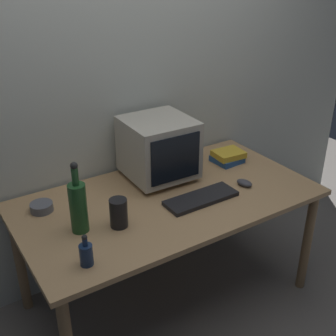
# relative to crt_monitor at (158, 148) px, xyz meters

# --- Properties ---
(ground_plane) EXTENTS (6.00, 6.00, 0.00)m
(ground_plane) POSITION_rel_crt_monitor_xyz_m (-0.08, -0.23, -0.92)
(ground_plane) COLOR slate
(back_wall) EXTENTS (4.00, 0.08, 2.50)m
(back_wall) POSITION_rel_crt_monitor_xyz_m (-0.08, 0.28, 0.33)
(back_wall) COLOR beige
(back_wall) RESTS_ON ground
(desk) EXTENTS (1.67, 0.89, 0.72)m
(desk) POSITION_rel_crt_monitor_xyz_m (-0.08, -0.23, -0.27)
(desk) COLOR tan
(desk) RESTS_ON ground
(crt_monitor) EXTENTS (0.39, 0.40, 0.37)m
(crt_monitor) POSITION_rel_crt_monitor_xyz_m (0.00, 0.00, 0.00)
(crt_monitor) COLOR #B2AD9E
(crt_monitor) RESTS_ON desk
(keyboard) EXTENTS (0.42, 0.15, 0.02)m
(keyboard) POSITION_rel_crt_monitor_xyz_m (0.05, -0.36, -0.18)
(keyboard) COLOR black
(keyboard) RESTS_ON desk
(computer_mouse) EXTENTS (0.08, 0.11, 0.04)m
(computer_mouse) POSITION_rel_crt_monitor_xyz_m (0.37, -0.36, -0.17)
(computer_mouse) COLOR #3F3F47
(computer_mouse) RESTS_ON desk
(bottle_tall) EXTENTS (0.09, 0.09, 0.37)m
(bottle_tall) POSITION_rel_crt_monitor_xyz_m (-0.62, -0.27, -0.05)
(bottle_tall) COLOR #1E4C23
(bottle_tall) RESTS_ON desk
(bottle_short) EXTENTS (0.06, 0.06, 0.16)m
(bottle_short) POSITION_rel_crt_monitor_xyz_m (-0.70, -0.53, -0.14)
(bottle_short) COLOR navy
(bottle_short) RESTS_ON desk
(book_stack) EXTENTS (0.20, 0.18, 0.08)m
(book_stack) POSITION_rel_crt_monitor_xyz_m (0.49, -0.06, -0.15)
(book_stack) COLOR #28569E
(book_stack) RESTS_ON desk
(cd_spindle) EXTENTS (0.12, 0.12, 0.04)m
(cd_spindle) POSITION_rel_crt_monitor_xyz_m (-0.72, 0.01, -0.17)
(cd_spindle) COLOR #595B66
(cd_spindle) RESTS_ON desk
(metal_canister) EXTENTS (0.09, 0.09, 0.15)m
(metal_canister) POSITION_rel_crt_monitor_xyz_m (-0.44, -0.34, -0.12)
(metal_canister) COLOR black
(metal_canister) RESTS_ON desk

